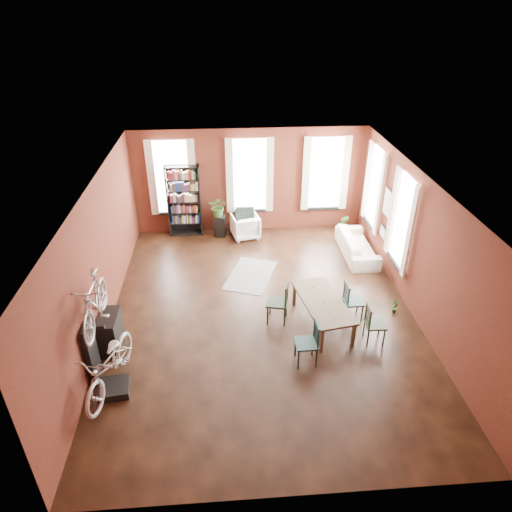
{
  "coord_description": "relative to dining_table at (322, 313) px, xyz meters",
  "views": [
    {
      "loc": [
        -0.8,
        -8.56,
        6.53
      ],
      "look_at": [
        -0.1,
        0.6,
        1.23
      ],
      "focal_mm": 32.0,
      "sensor_mm": 36.0,
      "label": 1
    }
  ],
  "objects": [
    {
      "name": "bike_trainer",
      "position": [
        -4.29,
        -1.7,
        -0.24
      ],
      "size": [
        0.61,
        0.61,
        0.16
      ],
      "primitive_type": "cube",
      "rotation": [
        0.0,
        0.0,
        0.12
      ],
      "color": "black",
      "rests_on": "ground"
    },
    {
      "name": "plant_small",
      "position": [
        1.8,
        0.31,
        -0.25
      ],
      "size": [
        0.37,
        0.4,
        0.13
      ],
      "primitive_type": "imported",
      "rotation": [
        0.0,
        0.0,
        0.67
      ],
      "color": "#295A24",
      "rests_on": "ground"
    },
    {
      "name": "plant_on_stand",
      "position": [
        -2.28,
        4.58,
        0.59
      ],
      "size": [
        0.66,
        0.71,
        0.5
      ],
      "primitive_type": "imported",
      "rotation": [
        0.0,
        0.0,
        -0.13
      ],
      "color": "#375C25",
      "rests_on": "plant_stand"
    },
    {
      "name": "dining_chair_a",
      "position": [
        -0.57,
        -1.17,
        0.16
      ],
      "size": [
        0.46,
        0.46,
        0.96
      ],
      "primitive_type": "cube",
      "rotation": [
        0.0,
        0.0,
        -1.54
      ],
      "color": "#1B393C",
      "rests_on": "ground"
    },
    {
      "name": "dining_chair_d",
      "position": [
        0.75,
        0.19,
        0.15
      ],
      "size": [
        0.45,
        0.45,
        0.93
      ],
      "primitive_type": "cube",
      "rotation": [
        0.0,
        0.0,
        1.6
      ],
      "color": "#1B3A3B",
      "rests_on": "ground"
    },
    {
      "name": "console_table",
      "position": [
        -4.58,
        -0.42,
        0.08
      ],
      "size": [
        0.4,
        0.8,
        0.8
      ],
      "primitive_type": "cube",
      "color": "black",
      "rests_on": "ground"
    },
    {
      "name": "dining_chair_b",
      "position": [
        -0.99,
        0.23,
        0.19
      ],
      "size": [
        0.57,
        0.57,
        1.01
      ],
      "primitive_type": "cube",
      "rotation": [
        0.0,
        0.0,
        -1.82
      ],
      "color": "black",
      "rests_on": "ground"
    },
    {
      "name": "room",
      "position": [
        -1.05,
        1.1,
        1.82
      ],
      "size": [
        9.0,
        9.04,
        3.22
      ],
      "color": "black",
      "rests_on": "ground"
    },
    {
      "name": "striped_rug",
      "position": [
        -1.46,
        2.18,
        -0.31
      ],
      "size": [
        1.59,
        1.96,
        0.01
      ],
      "primitive_type": "cube",
      "rotation": [
        0.0,
        0.0,
        -0.35
      ],
      "color": "black",
      "rests_on": "ground"
    },
    {
      "name": "bicycle_hung",
      "position": [
        -4.45,
        -1.32,
        1.81
      ],
      "size": [
        0.47,
        1.0,
        1.66
      ],
      "primitive_type": "imported",
      "color": "#A5A8AD",
      "rests_on": "bike_wall_rack"
    },
    {
      "name": "plant_stand",
      "position": [
        -2.25,
        4.59,
        0.01
      ],
      "size": [
        0.38,
        0.38,
        0.65
      ],
      "primitive_type": "cube",
      "rotation": [
        0.0,
        0.0,
        -0.18
      ],
      "color": "black",
      "rests_on": "ground"
    },
    {
      "name": "dining_chair_c",
      "position": [
        1.0,
        -0.64,
        0.14
      ],
      "size": [
        0.43,
        0.43,
        0.91
      ],
      "primitive_type": "cube",
      "rotation": [
        0.0,
        0.0,
        1.54
      ],
      "color": "#202F1B",
      "rests_on": "ground"
    },
    {
      "name": "dining_table",
      "position": [
        0.0,
        0.0,
        0.0
      ],
      "size": [
        1.17,
        2.0,
        0.64
      ],
      "primitive_type": "cube",
      "rotation": [
        0.0,
        0.0,
        0.18
      ],
      "color": "brown",
      "rests_on": "ground"
    },
    {
      "name": "bike_wall_rack",
      "position": [
        -4.7,
        -1.32,
        0.33
      ],
      "size": [
        0.16,
        0.6,
        1.3
      ],
      "primitive_type": "cube",
      "color": "black",
      "rests_on": "ground"
    },
    {
      "name": "plant_by_sofa",
      "position": [
        1.55,
        4.43,
        -0.18
      ],
      "size": [
        0.53,
        0.72,
        0.29
      ],
      "primitive_type": "imported",
      "rotation": [
        0.0,
        0.0,
        -0.31
      ],
      "color": "#346327",
      "rests_on": "ground"
    },
    {
      "name": "white_armchair",
      "position": [
        -1.48,
        4.43,
        0.08
      ],
      "size": [
        0.92,
        0.88,
        0.8
      ],
      "primitive_type": "imported",
      "rotation": [
        0.0,
        0.0,
        3.36
      ],
      "color": "white",
      "rests_on": "ground"
    },
    {
      "name": "bicycle_floor",
      "position": [
        -4.28,
        -1.7,
        0.82
      ],
      "size": [
        0.88,
        1.14,
        1.95
      ],
      "primitive_type": "imported",
      "rotation": [
        0.0,
        0.0,
        -0.21
      ],
      "color": "beige",
      "rests_on": "bike_trainer"
    },
    {
      "name": "cream_sofa",
      "position": [
        1.65,
        3.08,
        0.09
      ],
      "size": [
        0.61,
        2.08,
        0.81
      ],
      "primitive_type": "imported",
      "rotation": [
        0.0,
        0.0,
        1.57
      ],
      "color": "beige",
      "rests_on": "ground"
    },
    {
      "name": "bookshelf",
      "position": [
        -3.3,
        4.78,
        0.78
      ],
      "size": [
        1.0,
        0.32,
        2.2
      ],
      "primitive_type": "cube",
      "color": "black",
      "rests_on": "ground"
    }
  ]
}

